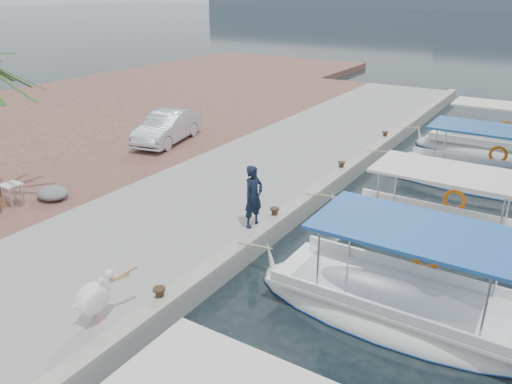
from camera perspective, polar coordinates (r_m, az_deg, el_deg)
ground at (r=13.78m, az=0.22°, el=-7.48°), size 400.00×400.00×0.00m
concrete_quay at (r=18.97m, az=0.49°, el=1.95°), size 6.00×40.00×0.50m
quay_curb at (r=17.66m, az=8.20°, el=1.22°), size 0.44×40.00×0.12m
cobblestone_strip at (r=21.86m, az=-10.78°, el=4.33°), size 4.00×40.00×0.50m
land_backing at (r=29.40m, az=-25.49°, el=7.13°), size 16.00×60.00×0.48m
fishing_caique_b at (r=11.95m, az=15.55°, el=-12.83°), size 6.77×2.52×2.83m
fishing_caique_c at (r=15.37m, az=19.39°, el=-5.00°), size 6.40×2.31×2.83m
fishing_caique_d at (r=20.28m, az=24.64°, el=1.03°), size 7.30×2.28×2.83m
fishing_caique_e at (r=24.53m, az=25.31°, el=4.21°), size 6.72×2.13×2.83m
mooring_bollards at (r=14.77m, az=2.14°, el=-2.33°), size 0.28×20.28×0.33m
pelican at (r=10.79m, az=-17.91°, el=-11.38°), size 0.74×1.37×1.07m
fisherman at (r=14.00m, az=-0.28°, el=-0.54°), size 0.55×0.73×1.82m
parked_car at (r=22.45m, az=-10.13°, el=7.30°), size 2.27×4.30×1.35m
tarp_bundle at (r=17.41m, az=-22.27°, el=-0.12°), size 1.10×0.90×0.40m
folding_table at (r=17.24m, az=-26.13°, el=0.18°), size 0.55×0.55×0.73m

